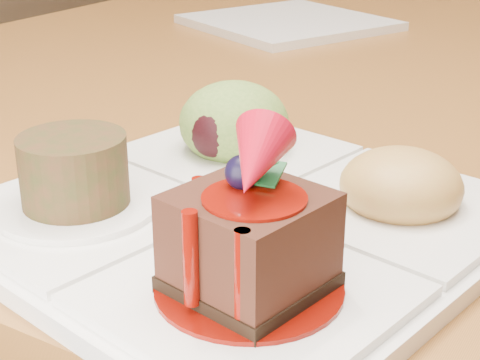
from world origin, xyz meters
The scene contains 3 objects.
dining_table centered at (0.00, 0.00, 0.68)m, with size 1.00×1.80×0.75m.
sampler_plate centered at (0.15, -0.74, 0.77)m, with size 0.35×0.35×0.11m.
second_plate centered at (-0.13, -0.15, 0.76)m, with size 0.24×0.24×0.01m, color white.
Camera 1 is at (0.36, -1.11, 0.96)m, focal length 55.00 mm.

